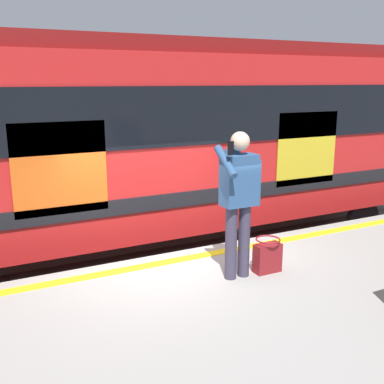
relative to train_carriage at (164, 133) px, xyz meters
The scene contains 8 objects.
ground_plane 3.52m from the train_carriage, 67.74° to the left, with size 25.40×25.40×0.00m, color #4C4742.
platform 4.92m from the train_carriage, 78.01° to the left, with size 16.93×4.26×1.13m, color gray.
safety_line 3.08m from the train_carriage, 70.10° to the left, with size 16.59×0.16×0.01m, color yellow.
track_rail_near 2.69m from the train_carriage, 37.13° to the left, with size 22.01×0.08×0.16m, color slate.
track_rail_far 2.69m from the train_carriage, 37.60° to the right, with size 22.01×0.08×0.16m, color slate.
train_carriage is the anchor object (origin of this frame).
passenger 3.43m from the train_carriage, 81.29° to the left, with size 0.57×0.55×1.74m.
handbag 3.62m from the train_carriage, 88.20° to the left, with size 0.34×0.31×0.43m.
Camera 1 is at (2.33, 5.42, 3.43)m, focal length 42.83 mm.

